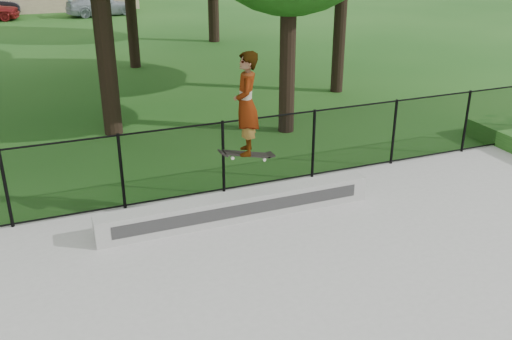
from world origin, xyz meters
name	(u,v)px	position (x,y,z in m)	size (l,w,h in m)	color
grind_ledge	(238,207)	(-0.13, 4.70, 0.30)	(5.15, 0.40, 0.47)	#B3B4AF
car_c	(101,5)	(1.23, 32.70, 0.61)	(1.70, 3.83, 1.21)	#9AA6AF
skater_airborne	(246,106)	(0.03, 4.68, 2.20)	(0.83, 0.76, 1.97)	black
chainlink_fence	(223,157)	(0.00, 5.90, 0.81)	(16.06, 0.06, 1.50)	black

